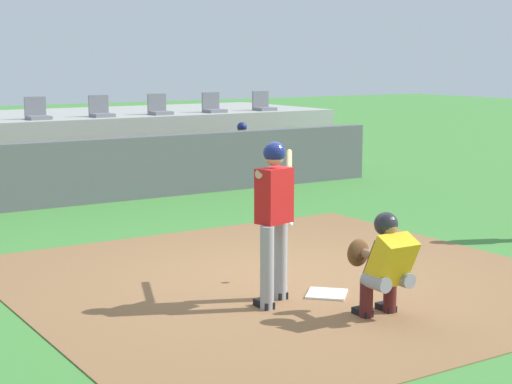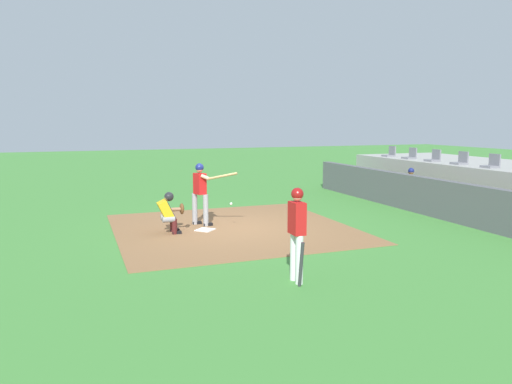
{
  "view_description": "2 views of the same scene",
  "coord_description": "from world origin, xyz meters",
  "px_view_note": "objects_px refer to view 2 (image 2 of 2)",
  "views": [
    {
      "loc": [
        -5.61,
        -8.04,
        2.68
      ],
      "look_at": [
        0.0,
        0.7,
        1.0
      ],
      "focal_mm": 57.93,
      "sensor_mm": 36.0,
      "label": 1
    },
    {
      "loc": [
        12.74,
        -4.08,
        2.98
      ],
      "look_at": [
        0.0,
        0.7,
        1.0
      ],
      "focal_mm": 34.05,
      "sensor_mm": 36.0,
      "label": 2
    }
  ],
  "objects_px": {
    "stadium_seat_0": "(390,154)",
    "stadium_seat_2": "(434,158)",
    "batter_at_plate": "(201,190)",
    "catcher_crouched": "(170,211)",
    "stadium_seat_1": "(410,156)",
    "dugout_player_0": "(408,185)",
    "home_plate": "(205,230)",
    "stadium_seat_3": "(461,161)",
    "stadium_seat_4": "(492,164)",
    "on_deck_batter": "(297,229)"
  },
  "relations": [
    {
      "from": "stadium_seat_0",
      "to": "stadium_seat_3",
      "type": "xyz_separation_m",
      "value": [
        4.33,
        0.0,
        0.0
      ]
    },
    {
      "from": "stadium_seat_0",
      "to": "stadium_seat_1",
      "type": "height_order",
      "value": "same"
    },
    {
      "from": "batter_at_plate",
      "to": "on_deck_batter",
      "type": "bearing_deg",
      "value": 4.55
    },
    {
      "from": "stadium_seat_3",
      "to": "stadium_seat_1",
      "type": "bearing_deg",
      "value": 180.0
    },
    {
      "from": "stadium_seat_2",
      "to": "stadium_seat_3",
      "type": "relative_size",
      "value": 1.0
    },
    {
      "from": "stadium_seat_2",
      "to": "stadium_seat_3",
      "type": "xyz_separation_m",
      "value": [
        1.44,
        0.0,
        0.0
      ]
    },
    {
      "from": "dugout_player_0",
      "to": "stadium_seat_2",
      "type": "relative_size",
      "value": 2.71
    },
    {
      "from": "stadium_seat_4",
      "to": "home_plate",
      "type": "bearing_deg",
      "value": -90.0
    },
    {
      "from": "stadium_seat_2",
      "to": "stadium_seat_1",
      "type": "bearing_deg",
      "value": 180.0
    },
    {
      "from": "batter_at_plate",
      "to": "catcher_crouched",
      "type": "xyz_separation_m",
      "value": [
        0.68,
        -1.03,
        -0.43
      ]
    },
    {
      "from": "batter_at_plate",
      "to": "stadium_seat_3",
      "type": "distance_m",
      "value": 10.15
    },
    {
      "from": "on_deck_batter",
      "to": "stadium_seat_2",
      "type": "distance_m",
      "value": 12.38
    },
    {
      "from": "batter_at_plate",
      "to": "stadium_seat_0",
      "type": "bearing_deg",
      "value": 116.76
    },
    {
      "from": "stadium_seat_4",
      "to": "stadium_seat_3",
      "type": "bearing_deg",
      "value": 180.0
    },
    {
      "from": "dugout_player_0",
      "to": "stadium_seat_4",
      "type": "distance_m",
      "value": 2.87
    },
    {
      "from": "batter_at_plate",
      "to": "stadium_seat_2",
      "type": "bearing_deg",
      "value": 102.33
    },
    {
      "from": "batter_at_plate",
      "to": "stadium_seat_0",
      "type": "height_order",
      "value": "stadium_seat_0"
    },
    {
      "from": "stadium_seat_2",
      "to": "stadium_seat_4",
      "type": "xyz_separation_m",
      "value": [
        2.89,
        0.0,
        0.0
      ]
    },
    {
      "from": "dugout_player_0",
      "to": "stadium_seat_0",
      "type": "height_order",
      "value": "stadium_seat_0"
    },
    {
      "from": "dugout_player_0",
      "to": "batter_at_plate",
      "type": "bearing_deg",
      "value": -81.87
    },
    {
      "from": "on_deck_batter",
      "to": "stadium_seat_3",
      "type": "height_order",
      "value": "stadium_seat_3"
    },
    {
      "from": "stadium_seat_0",
      "to": "stadium_seat_1",
      "type": "xyz_separation_m",
      "value": [
        1.44,
        0.0,
        0.0
      ]
    },
    {
      "from": "dugout_player_0",
      "to": "stadium_seat_3",
      "type": "height_order",
      "value": "stadium_seat_3"
    },
    {
      "from": "stadium_seat_0",
      "to": "catcher_crouched",
      "type": "bearing_deg",
      "value": -62.6
    },
    {
      "from": "on_deck_batter",
      "to": "stadium_seat_1",
      "type": "distance_m",
      "value": 13.33
    },
    {
      "from": "home_plate",
      "to": "catcher_crouched",
      "type": "bearing_deg",
      "value": -90.17
    },
    {
      "from": "dugout_player_0",
      "to": "on_deck_batter",
      "type": "bearing_deg",
      "value": -48.98
    },
    {
      "from": "stadium_seat_4",
      "to": "stadium_seat_0",
      "type": "bearing_deg",
      "value": 180.0
    },
    {
      "from": "stadium_seat_1",
      "to": "home_plate",
      "type": "bearing_deg",
      "value": -66.94
    },
    {
      "from": "stadium_seat_3",
      "to": "stadium_seat_0",
      "type": "bearing_deg",
      "value": 180.0
    },
    {
      "from": "home_plate",
      "to": "stadium_seat_4",
      "type": "height_order",
      "value": "stadium_seat_4"
    },
    {
      "from": "batter_at_plate",
      "to": "stadium_seat_1",
      "type": "height_order",
      "value": "stadium_seat_1"
    },
    {
      "from": "catcher_crouched",
      "to": "stadium_seat_0",
      "type": "bearing_deg",
      "value": 117.4
    },
    {
      "from": "stadium_seat_4",
      "to": "batter_at_plate",
      "type": "bearing_deg",
      "value": -93.84
    },
    {
      "from": "catcher_crouched",
      "to": "on_deck_batter",
      "type": "height_order",
      "value": "on_deck_batter"
    },
    {
      "from": "on_deck_batter",
      "to": "stadium_seat_3",
      "type": "distance_m",
      "value": 11.53
    },
    {
      "from": "batter_at_plate",
      "to": "stadium_seat_1",
      "type": "xyz_separation_m",
      "value": [
        -3.66,
        10.11,
        0.5
      ]
    },
    {
      "from": "batter_at_plate",
      "to": "stadium_seat_2",
      "type": "height_order",
      "value": "stadium_seat_2"
    },
    {
      "from": "home_plate",
      "to": "batter_at_plate",
      "type": "height_order",
      "value": "batter_at_plate"
    },
    {
      "from": "stadium_seat_2",
      "to": "stadium_seat_4",
      "type": "distance_m",
      "value": 2.89
    },
    {
      "from": "batter_at_plate",
      "to": "catcher_crouched",
      "type": "bearing_deg",
      "value": -56.76
    },
    {
      "from": "stadium_seat_1",
      "to": "stadium_seat_2",
      "type": "relative_size",
      "value": 1.0
    },
    {
      "from": "batter_at_plate",
      "to": "home_plate",
      "type": "bearing_deg",
      "value": -5.58
    },
    {
      "from": "catcher_crouched",
      "to": "stadium_seat_3",
      "type": "xyz_separation_m",
      "value": [
        -1.44,
        11.14,
        0.93
      ]
    },
    {
      "from": "catcher_crouched",
      "to": "batter_at_plate",
      "type": "bearing_deg",
      "value": 123.24
    },
    {
      "from": "batter_at_plate",
      "to": "stadium_seat_1",
      "type": "bearing_deg",
      "value": 109.87
    },
    {
      "from": "stadium_seat_3",
      "to": "batter_at_plate",
      "type": "bearing_deg",
      "value": -85.67
    },
    {
      "from": "stadium_seat_0",
      "to": "stadium_seat_2",
      "type": "bearing_deg",
      "value": 0.0
    },
    {
      "from": "on_deck_batter",
      "to": "stadium_seat_4",
      "type": "height_order",
      "value": "stadium_seat_4"
    },
    {
      "from": "home_plate",
      "to": "stadium_seat_0",
      "type": "height_order",
      "value": "stadium_seat_0"
    }
  ]
}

